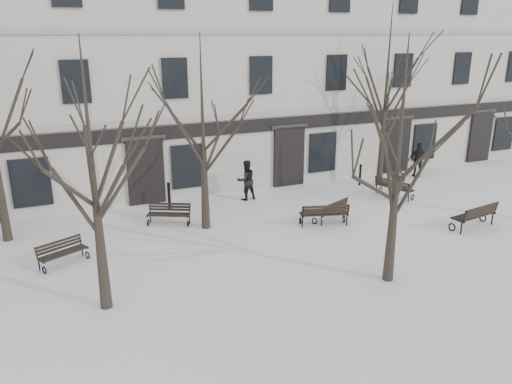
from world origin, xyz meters
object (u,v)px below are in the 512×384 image
bench_1 (324,213)px  tree_2 (400,134)px  bench_2 (475,215)px  bench_3 (169,213)px  bench_5 (394,187)px  bench_0 (62,252)px  tree_1 (90,147)px  bench_4 (331,209)px

bench_1 → tree_2: bearing=100.3°
bench_2 → bench_3: 11.88m
tree_2 → bench_5: (5.30, 6.50, -4.03)m
bench_2 → tree_2: bearing=11.9°
tree_2 → bench_0: bearing=150.8°
bench_5 → tree_2: bearing=120.7°
bench_2 → bench_5: (-0.41, 4.38, -0.06)m
tree_1 → bench_4: bearing=19.8°
tree_2 → bench_3: bearing=124.8°
bench_5 → bench_4: bearing=88.6°
bench_5 → bench_2: bearing=165.2°
bench_1 → bench_4: 0.72m
tree_1 → bench_0: (-0.94, 3.33, -4.08)m
tree_1 → bench_0: tree_1 is taller
tree_2 → bench_2: 7.27m
bench_0 → bench_5: 14.46m
bench_0 → bench_4: (10.18, -0.01, 0.03)m
bench_2 → bench_1: bearing=-34.6°
tree_2 → bench_0: 11.19m
bench_0 → bench_3: (4.07, 2.14, 0.02)m
tree_2 → bench_2: bearing=20.4°
tree_2 → bench_1: bearing=83.8°
tree_1 → tree_2: 8.34m
tree_2 → bench_1: 6.17m
bench_0 → bench_2: bench_2 is taller
tree_1 → bench_0: bearing=105.7°
bench_0 → bench_1: size_ratio=0.84×
tree_1 → tree_2: (8.15, -1.75, 0.01)m
tree_1 → bench_3: tree_1 is taller
bench_0 → bench_5: size_ratio=0.88×
bench_1 → bench_2: bench_2 is taller
tree_1 → bench_4: 10.62m
bench_1 → bench_4: bearing=-128.0°
bench_1 → bench_3: 6.10m
tree_2 → bench_4: size_ratio=4.11×
bench_4 → bench_5: bearing=175.0°
bench_0 → bench_1: (9.60, -0.42, 0.08)m
bench_3 → bench_5: size_ratio=0.93×
bench_0 → bench_3: bench_3 is taller
bench_4 → bench_5: bench_5 is taller
bench_0 → bench_1: 9.61m
tree_1 → bench_3: (3.13, 5.48, -4.05)m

